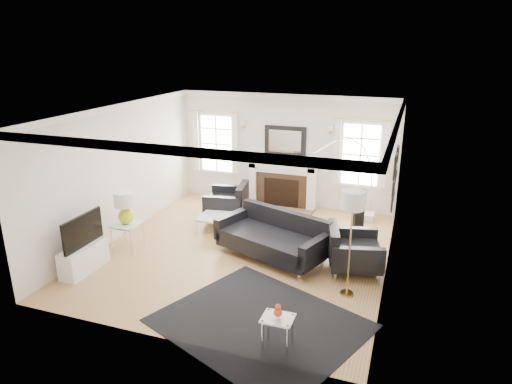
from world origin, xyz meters
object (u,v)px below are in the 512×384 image
at_px(gourd_lamp, 125,206).
at_px(coffee_table, 218,217).
at_px(fireplace, 282,186).
at_px(armchair_left, 229,202).
at_px(sofa, 274,238).
at_px(arc_floor_lamp, 342,178).
at_px(armchair_right, 351,251).

bearing_deg(gourd_lamp, coffee_table, 49.55).
relative_size(fireplace, coffee_table, 2.18).
xyz_separation_m(fireplace, armchair_left, (-0.98, -1.15, -0.16)).
height_order(sofa, armchair_left, sofa).
relative_size(sofa, armchair_left, 2.06).
xyz_separation_m(fireplace, coffee_table, (-0.91, -1.97, -0.23)).
distance_m(gourd_lamp, arc_floor_lamp, 4.66).
bearing_deg(armchair_right, coffee_table, 163.37).
relative_size(armchair_left, arc_floor_lamp, 0.55).
height_order(armchair_left, arc_floor_lamp, arc_floor_lamp).
xyz_separation_m(fireplace, arc_floor_lamp, (1.59, -0.77, 0.58)).
distance_m(sofa, arc_floor_lamp, 2.34).
distance_m(fireplace, arc_floor_lamp, 1.86).
height_order(armchair_right, gourd_lamp, gourd_lamp).
height_order(coffee_table, gourd_lamp, gourd_lamp).
distance_m(armchair_left, armchair_right, 3.57).
bearing_deg(fireplace, armchair_left, -130.68).
height_order(fireplace, gourd_lamp, gourd_lamp).
bearing_deg(coffee_table, armchair_left, 94.94).
distance_m(armchair_left, coffee_table, 0.83).
bearing_deg(sofa, armchair_left, 134.87).
relative_size(gourd_lamp, arc_floor_lamp, 0.32).
bearing_deg(gourd_lamp, arc_floor_lamp, 35.53).
bearing_deg(armchair_right, fireplace, 126.52).
xyz_separation_m(sofa, arc_floor_lamp, (0.95, 2.01, 0.74)).
height_order(fireplace, coffee_table, fireplace).
height_order(fireplace, sofa, fireplace).
height_order(coffee_table, arc_floor_lamp, arc_floor_lamp).
xyz_separation_m(fireplace, gourd_lamp, (-2.20, -3.48, 0.41)).
height_order(armchair_left, coffee_table, armchair_left).
bearing_deg(arc_floor_lamp, sofa, -115.30).
bearing_deg(armchair_left, arc_floor_lamp, 8.26).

